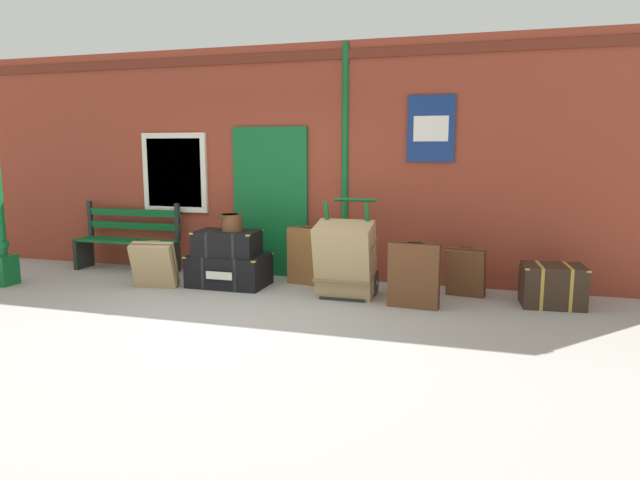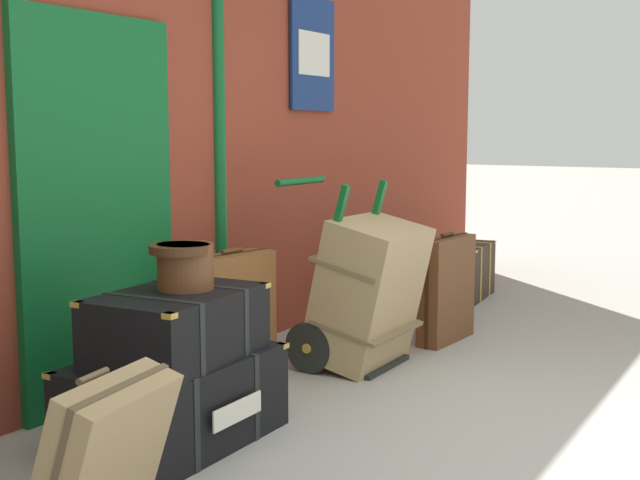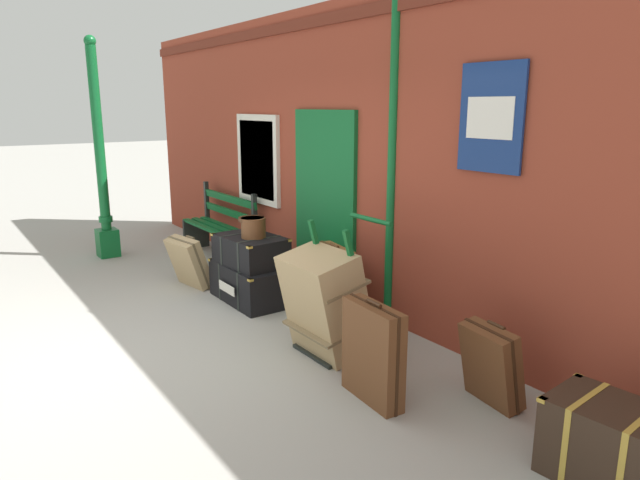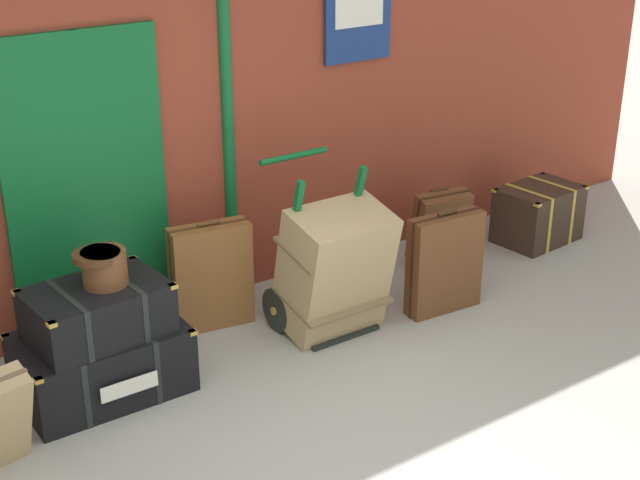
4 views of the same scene
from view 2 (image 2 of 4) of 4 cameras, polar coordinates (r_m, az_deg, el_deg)
The scene contains 12 objects.
ground_plane at distance 3.94m, azimuth 15.87°, elevation -14.96°, with size 60.00×60.00×0.00m, color #A3A099.
brick_facade at distance 4.97m, azimuth -14.04°, elevation 8.58°, with size 10.40×0.35×3.20m.
steamer_trunk_base at distance 4.11m, azimuth -9.88°, elevation -10.70°, with size 1.01×0.68×0.43m.
steamer_trunk_middle at distance 3.99m, azimuth -9.73°, elevation -5.75°, with size 0.85×0.60×0.33m.
round_hatbox at distance 3.98m, azimuth -9.24°, elevation -1.59°, with size 0.32×0.28×0.22m.
porters_trolley at distance 5.38m, azimuth 1.60°, elevation -5.56°, with size 0.71×0.68×1.18m.
large_brown_trunk at distance 5.25m, azimuth 3.31°, elevation -3.57°, with size 0.70×0.62×0.95m.
suitcase_oxblood at distance 6.73m, azimuth 5.11°, elevation -2.62°, with size 0.50×0.35×0.62m.
suitcase_charcoal at distance 5.96m, azimuth 8.61°, elevation -3.35°, with size 0.59×0.21×0.78m.
suitcase_beige at distance 3.22m, azimuth -14.57°, elevation -14.23°, with size 0.60×0.43×0.62m.
suitcase_tan at distance 5.04m, azimuth -5.97°, elevation -5.21°, with size 0.59×0.28×0.80m.
corner_trunk at distance 7.56m, azimuth 9.46°, elevation -2.05°, with size 0.73×0.55×0.49m.
Camera 2 is at (-3.53, -0.91, 1.49)m, focal length 46.89 mm.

